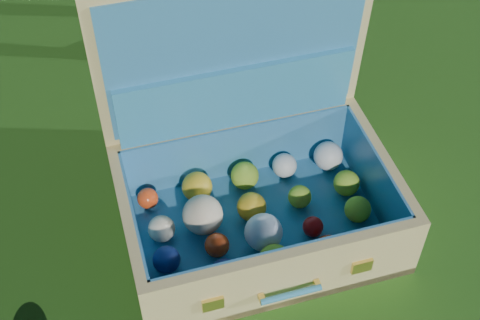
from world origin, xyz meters
name	(u,v)px	position (x,y,z in m)	size (l,w,h in m)	color
ground	(315,262)	(0.00, 0.00, 0.00)	(60.00, 60.00, 0.00)	#215114
suitcase	(251,166)	(-0.05, 0.20, 0.17)	(0.71, 0.59, 0.59)	#DBC276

